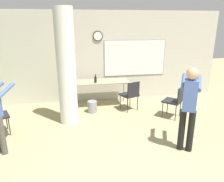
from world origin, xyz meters
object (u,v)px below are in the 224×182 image
at_px(folding_table, 98,83).
at_px(chair_mid_room, 175,99).
at_px(person_playing_side, 189,103).
at_px(chair_table_right, 131,93).
at_px(bottle_on_table, 95,79).

height_order(folding_table, chair_mid_room, chair_mid_room).
height_order(chair_mid_room, person_playing_side, person_playing_side).
bearing_deg(chair_mid_room, folding_table, 146.34).
bearing_deg(person_playing_side, chair_table_right, 104.13).
xyz_separation_m(folding_table, chair_table_right, (0.87, -0.56, -0.20)).
height_order(bottle_on_table, chair_table_right, bottle_on_table).
height_order(bottle_on_table, chair_mid_room, bottle_on_table).
relative_size(bottle_on_table, person_playing_side, 0.14).
relative_size(chair_table_right, person_playing_side, 0.52).
bearing_deg(folding_table, chair_table_right, -32.67).
distance_m(bottle_on_table, chair_table_right, 1.10).
bearing_deg(chair_table_right, folding_table, 147.33).
bearing_deg(bottle_on_table, folding_table, 56.70).
height_order(bottle_on_table, person_playing_side, person_playing_side).
bearing_deg(chair_table_right, chair_mid_room, -34.49).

